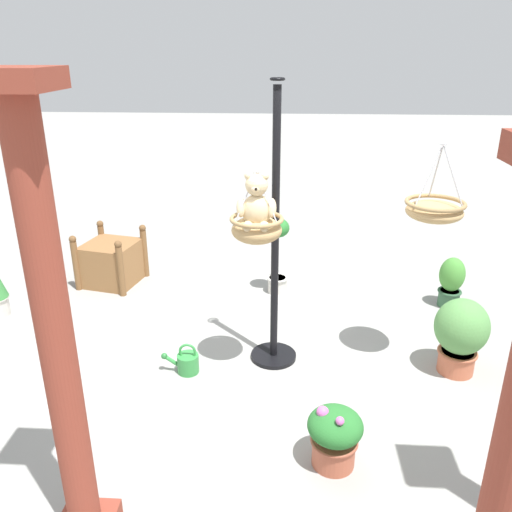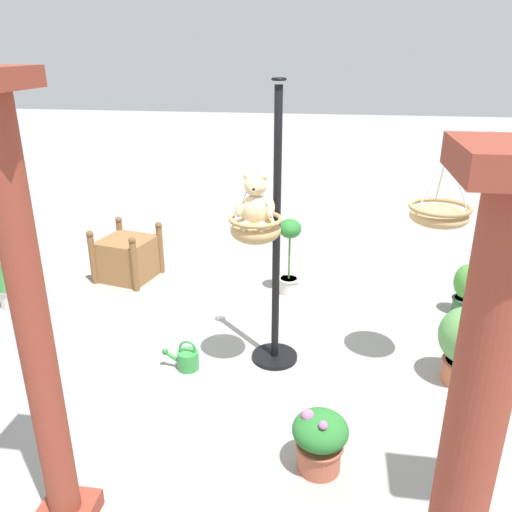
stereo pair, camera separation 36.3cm
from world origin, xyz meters
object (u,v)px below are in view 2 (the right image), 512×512
Objects in this scene: potted_plant_trailing_ivy at (466,289)px; potted_plant_tall_leafy at (289,255)px; watering_can at (187,359)px; teddy_bear at (255,205)px; potted_plant_bushy_green at (320,439)px; hanging_basket_left_high at (439,214)px; greenhouse_pillar_right at (36,342)px; wooden_planter_box at (128,257)px; display_pole_central at (276,281)px; potted_plant_flowering_red at (466,342)px; hanging_basket_with_teddy at (256,228)px; potted_plant_fern_front at (9,275)px; greenhouse_pillar_far_back at (460,498)px.

potted_plant_tall_leafy is at bearing -7.25° from potted_plant_trailing_ivy.
watering_can is (0.80, 1.77, -0.40)m from potted_plant_tall_leafy.
teddy_bear reaches higher than potted_plant_trailing_ivy.
hanging_basket_left_high is at bearing -123.15° from potted_plant_bushy_green.
greenhouse_pillar_right is at bearing 62.09° from teddy_bear.
wooden_planter_box is at bearing -49.24° from potted_plant_bushy_green.
potted_plant_flowering_red is (-1.70, 0.13, -0.42)m from display_pole_central.
potted_plant_trailing_ivy is (-2.16, -1.47, -1.11)m from hanging_basket_with_teddy.
hanging_basket_with_teddy reaches higher than teddy_bear.
teddy_bear is at bearing 9.59° from hanging_basket_left_high.
teddy_bear is 2.94m from potted_plant_trailing_ivy.
wooden_planter_box is 1.42m from potted_plant_fern_front.
potted_plant_tall_leafy reaches higher than potted_plant_trailing_ivy.
potted_plant_tall_leafy is (-1.10, -3.54, -0.82)m from greenhouse_pillar_right.
teddy_bear is at bearing -64.96° from greenhouse_pillar_far_back.
wooden_planter_box is at bearing -43.79° from hanging_basket_with_teddy.
hanging_basket_with_teddy reaches higher than wooden_planter_box.
hanging_basket_left_high is 4.70m from potted_plant_fern_front.
hanging_basket_with_teddy is at bearing -176.48° from watering_can.
hanging_basket_left_high is 1.10× the size of potted_plant_trailing_ivy.
teddy_bear is at bearing 61.21° from display_pole_central.
display_pole_central reaches higher than potted_plant_bushy_green.
wooden_planter_box is 4.20m from potted_plant_flowering_red.
hanging_basket_left_high is 1.34× the size of potted_plant_bushy_green.
hanging_basket_with_teddy is at bearing -65.16° from greenhouse_pillar_far_back.
potted_plant_tall_leafy is at bearing 175.89° from wooden_planter_box.
teddy_bear is at bearing -117.91° from greenhouse_pillar_right.
potted_plant_tall_leafy is at bearing -114.33° from watering_can.
display_pole_central is 5.49× the size of teddy_bear.
potted_plant_trailing_ivy is at bearing -145.72° from hanging_basket_with_teddy.
potted_plant_trailing_ivy is at bearing -120.68° from potted_plant_bushy_green.
hanging_basket_with_teddy reaches higher than potted_plant_tall_leafy.
watering_can is at bearing 65.67° from potted_plant_tall_leafy.
display_pole_central is 2.72m from wooden_planter_box.
greenhouse_pillar_far_back is 2.71× the size of potted_plant_tall_leafy.
display_pole_central reaches higher than hanging_basket_left_high.
potted_plant_tall_leafy is 2.03m from potted_plant_trailing_ivy.
potted_plant_flowering_red is (-3.81, 1.76, 0.12)m from wooden_planter_box.
watering_can is at bearing 1.49° from teddy_bear.
watering_can is (1.27, -1.08, -0.15)m from potted_plant_bushy_green.
hanging_basket_with_teddy is 2.75m from greenhouse_pillar_far_back.
greenhouse_pillar_right is at bearing 80.35° from watering_can.
greenhouse_pillar_far_back is at bearing 115.04° from teddy_bear.
display_pole_central is 3.16× the size of wooden_planter_box.
greenhouse_pillar_far_back reaches higher than potted_plant_tall_leafy.
hanging_basket_with_teddy is at bearing 3.77° from potted_plant_flowering_red.
greenhouse_pillar_right is at bearing 126.92° from potted_plant_fern_front.
display_pole_central is at bearing 31.31° from potted_plant_trailing_ivy.
teddy_bear is 1.86m from potted_plant_bushy_green.
potted_plant_trailing_ivy is at bearing -133.42° from greenhouse_pillar_right.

